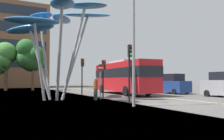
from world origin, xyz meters
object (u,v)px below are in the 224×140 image
at_px(car_side_street, 120,83).
at_px(street_lamp, 139,25).
at_px(car_far_side, 105,83).
at_px(pedestrian, 96,89).
at_px(car_parked_far, 141,84).
at_px(red_bus, 123,76).
at_px(traffic_light_island_mid, 82,69).
at_px(traffic_light_kerb_near, 130,61).
at_px(no_entry_sign, 100,76).
at_px(car_parked_mid, 172,84).
at_px(leaf_sculpture, 55,23).
at_px(traffic_light_kerb_far, 104,70).

distance_m(car_side_street, street_lamp, 24.59).
bearing_deg(street_lamp, car_far_side, 68.94).
bearing_deg(street_lamp, pedestrian, 98.44).
distance_m(car_parked_far, pedestrian, 15.62).
bearing_deg(car_parked_far, red_bus, -137.95).
height_order(traffic_light_island_mid, street_lamp, street_lamp).
xyz_separation_m(car_side_street, street_lamp, (-10.64, -21.85, 3.77)).
relative_size(traffic_light_kerb_near, car_side_street, 0.96).
bearing_deg(red_bus, no_entry_sign, -133.93).
bearing_deg(traffic_light_kerb_near, red_bus, 63.00).
relative_size(car_parked_far, pedestrian, 2.36).
relative_size(traffic_light_island_mid, car_side_street, 0.93).
xyz_separation_m(red_bus, traffic_light_kerb_near, (-4.51, -8.84, 0.85)).
height_order(car_parked_far, no_entry_sign, no_entry_sign).
bearing_deg(car_far_side, car_parked_mid, -91.38).
xyz_separation_m(traffic_light_kerb_near, car_far_side, (10.42, 26.34, -1.78)).
distance_m(traffic_light_kerb_near, pedestrian, 3.89).
distance_m(traffic_light_island_mid, car_parked_mid, 10.25).
bearing_deg(car_side_street, car_parked_far, -90.61).
xyz_separation_m(traffic_light_kerb_near, car_side_street, (10.23, 20.08, -1.75)).
distance_m(leaf_sculpture, traffic_light_kerb_far, 5.65).
xyz_separation_m(traffic_light_kerb_near, pedestrian, (-1.14, 3.17, -1.95)).
distance_m(leaf_sculpture, car_parked_far, 17.23).
bearing_deg(street_lamp, traffic_light_kerb_near, 76.98).
bearing_deg(leaf_sculpture, pedestrian, -38.11).
xyz_separation_m(red_bus, street_lamp, (-4.92, -10.61, 2.87)).
height_order(leaf_sculpture, car_parked_mid, leaf_sculpture).
xyz_separation_m(car_far_side, pedestrian, (-11.56, -23.17, -0.17)).
bearing_deg(red_bus, traffic_light_kerb_near, -117.00).
relative_size(car_side_street, no_entry_sign, 1.45).
xyz_separation_m(street_lamp, no_entry_sign, (-0.16, 5.35, -2.99)).
xyz_separation_m(red_bus, car_far_side, (5.91, 17.50, -0.93)).
height_order(car_parked_mid, street_lamp, street_lamp).
bearing_deg(no_entry_sign, traffic_light_kerb_far, 57.95).
bearing_deg(traffic_light_island_mid, red_bus, -12.16).
bearing_deg(traffic_light_kerb_near, car_parked_far, 53.92).
bearing_deg(car_side_street, traffic_light_island_mid, -134.39).
relative_size(traffic_light_island_mid, pedestrian, 2.17).
height_order(car_side_street, pedestrian, car_side_street).
relative_size(pedestrian, no_entry_sign, 0.62).
relative_size(car_side_street, street_lamp, 0.54).
bearing_deg(traffic_light_island_mid, car_far_side, 58.19).
height_order(red_bus, pedestrian, red_bus).
height_order(leaf_sculpture, car_far_side, leaf_sculpture).
distance_m(traffic_light_kerb_far, car_side_street, 17.84).
relative_size(red_bus, traffic_light_kerb_far, 3.50).
bearing_deg(leaf_sculpture, traffic_light_island_mid, 49.23).
height_order(leaf_sculpture, pedestrian, leaf_sculpture).
distance_m(traffic_light_kerb_near, no_entry_sign, 3.75).
xyz_separation_m(car_side_street, no_entry_sign, (-10.79, -16.50, 0.78)).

